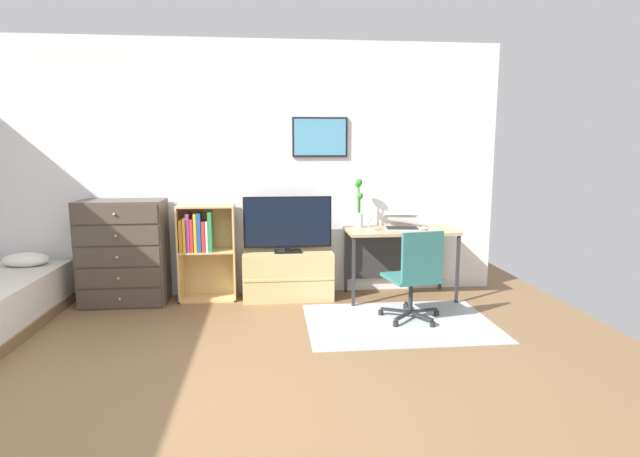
{
  "coord_description": "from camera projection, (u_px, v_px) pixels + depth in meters",
  "views": [
    {
      "loc": [
        0.56,
        -3.03,
        1.59
      ],
      "look_at": [
        1.02,
        1.5,
        0.86
      ],
      "focal_mm": 28.22,
      "sensor_mm": 36.0,
      "label": 1
    }
  ],
  "objects": [
    {
      "name": "laptop",
      "position": [
        401.0,
        222.0,
        5.36
      ],
      "size": [
        0.4,
        0.42,
        0.16
      ],
      "rotation": [
        0.0,
        0.0,
        -0.13
      ],
      "color": "#B7B7BC",
      "rests_on": "desk"
    },
    {
      "name": "wall_back_with_posters",
      "position": [
        217.0,
        170.0,
        5.34
      ],
      "size": [
        6.12,
        0.09,
        2.7
      ],
      "color": "white",
      "rests_on": "ground_plane"
    },
    {
      "name": "bamboo_vase",
      "position": [
        359.0,
        206.0,
        5.36
      ],
      "size": [
        0.09,
        0.1,
        0.53
      ],
      "color": "silver",
      "rests_on": "desk"
    },
    {
      "name": "office_chair",
      "position": [
        416.0,
        273.0,
        4.57
      ],
      "size": [
        0.58,
        0.57,
        0.86
      ],
      "rotation": [
        0.0,
        0.0,
        0.19
      ],
      "color": "#232326",
      "rests_on": "ground_plane"
    },
    {
      "name": "area_rug",
      "position": [
        399.0,
        322.0,
        4.62
      ],
      "size": [
        1.7,
        1.2,
        0.01
      ],
      "primitive_type": "cube",
      "color": "#B2B7BC",
      "rests_on": "ground_plane"
    },
    {
      "name": "dresser",
      "position": [
        124.0,
        253.0,
        5.11
      ],
      "size": [
        0.84,
        0.46,
        1.07
      ],
      "color": "#4C4238",
      "rests_on": "ground_plane"
    },
    {
      "name": "bookshelf",
      "position": [
        203.0,
        244.0,
        5.24
      ],
      "size": [
        0.58,
        0.3,
        1.0
      ],
      "color": "tan",
      "rests_on": "ground_plane"
    },
    {
      "name": "television",
      "position": [
        288.0,
        224.0,
        5.23
      ],
      "size": [
        0.91,
        0.16,
        0.59
      ],
      "color": "black",
      "rests_on": "tv_stand"
    },
    {
      "name": "wine_glass",
      "position": [
        368.0,
        218.0,
        5.17
      ],
      "size": [
        0.07,
        0.07,
        0.18
      ],
      "color": "silver",
      "rests_on": "desk"
    },
    {
      "name": "computer_mouse",
      "position": [
        425.0,
        228.0,
        5.27
      ],
      "size": [
        0.06,
        0.1,
        0.03
      ],
      "primitive_type": "ellipsoid",
      "color": "silver",
      "rests_on": "desk"
    },
    {
      "name": "ground_plane",
      "position": [
        184.0,
        403.0,
        3.17
      ],
      "size": [
        7.2,
        7.2,
        0.0
      ],
      "primitive_type": "plane",
      "color": "brown"
    },
    {
      "name": "tv_stand",
      "position": [
        288.0,
        275.0,
        5.33
      ],
      "size": [
        0.94,
        0.41,
        0.5
      ],
      "color": "tan",
      "rests_on": "ground_plane"
    },
    {
      "name": "desk",
      "position": [
        398.0,
        241.0,
        5.39
      ],
      "size": [
        1.14,
        0.57,
        0.74
      ],
      "color": "tan",
      "rests_on": "ground_plane"
    }
  ]
}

